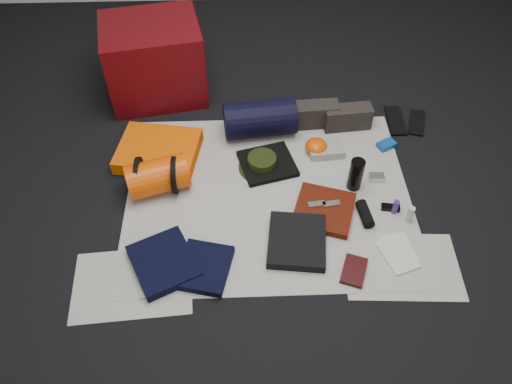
{
  "coord_description": "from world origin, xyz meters",
  "views": [
    {
      "loc": [
        -0.14,
        -1.85,
        2.15
      ],
      "look_at": [
        -0.07,
        -0.06,
        0.1
      ],
      "focal_mm": 35.0,
      "sensor_mm": 36.0,
      "label": 1
    }
  ],
  "objects_px": {
    "paperback_book": "(354,271)",
    "stuff_sack": "(157,176)",
    "water_bottle": "(356,174)",
    "navy_duffel": "(260,119)",
    "red_cabinet": "(154,60)",
    "compact_camera": "(376,177)",
    "sleeping_pad": "(159,151)"
  },
  "relations": [
    {
      "from": "sleeping_pad",
      "to": "water_bottle",
      "type": "bearing_deg",
      "value": -14.45
    },
    {
      "from": "water_bottle",
      "to": "stuff_sack",
      "type": "bearing_deg",
      "value": 178.63
    },
    {
      "from": "stuff_sack",
      "to": "paperback_book",
      "type": "bearing_deg",
      "value": -30.39
    },
    {
      "from": "compact_camera",
      "to": "paperback_book",
      "type": "relative_size",
      "value": 0.51
    },
    {
      "from": "sleeping_pad",
      "to": "stuff_sack",
      "type": "relative_size",
      "value": 1.38
    },
    {
      "from": "sleeping_pad",
      "to": "water_bottle",
      "type": "relative_size",
      "value": 2.3
    },
    {
      "from": "red_cabinet",
      "to": "compact_camera",
      "type": "bearing_deg",
      "value": -44.09
    },
    {
      "from": "red_cabinet",
      "to": "compact_camera",
      "type": "xyz_separation_m",
      "value": [
        1.34,
        -0.89,
        -0.23
      ]
    },
    {
      "from": "red_cabinet",
      "to": "navy_duffel",
      "type": "relative_size",
      "value": 1.39
    },
    {
      "from": "compact_camera",
      "to": "paperback_book",
      "type": "height_order",
      "value": "compact_camera"
    },
    {
      "from": "compact_camera",
      "to": "water_bottle",
      "type": "bearing_deg",
      "value": -157.15
    },
    {
      "from": "stuff_sack",
      "to": "water_bottle",
      "type": "bearing_deg",
      "value": -1.37
    },
    {
      "from": "stuff_sack",
      "to": "water_bottle",
      "type": "relative_size",
      "value": 1.67
    },
    {
      "from": "paperback_book",
      "to": "navy_duffel",
      "type": "bearing_deg",
      "value": 132.75
    },
    {
      "from": "paperback_book",
      "to": "stuff_sack",
      "type": "bearing_deg",
      "value": 170.32
    },
    {
      "from": "navy_duffel",
      "to": "water_bottle",
      "type": "relative_size",
      "value": 2.17
    },
    {
      "from": "water_bottle",
      "to": "paperback_book",
      "type": "height_order",
      "value": "water_bottle"
    },
    {
      "from": "compact_camera",
      "to": "sleeping_pad",
      "type": "bearing_deg",
      "value": 172.46
    },
    {
      "from": "sleeping_pad",
      "to": "paperback_book",
      "type": "xyz_separation_m",
      "value": [
        1.05,
        -0.87,
        -0.03
      ]
    },
    {
      "from": "navy_duffel",
      "to": "paperback_book",
      "type": "xyz_separation_m",
      "value": [
        0.43,
        -1.05,
        -0.1
      ]
    },
    {
      "from": "red_cabinet",
      "to": "water_bottle",
      "type": "distance_m",
      "value": 1.53
    },
    {
      "from": "navy_duffel",
      "to": "stuff_sack",
      "type": "bearing_deg",
      "value": -148.87
    },
    {
      "from": "compact_camera",
      "to": "paperback_book",
      "type": "xyz_separation_m",
      "value": [
        -0.23,
        -0.62,
        -0.01
      ]
    },
    {
      "from": "water_bottle",
      "to": "navy_duffel",
      "type": "bearing_deg",
      "value": 137.15
    },
    {
      "from": "water_bottle",
      "to": "compact_camera",
      "type": "bearing_deg",
      "value": 19.64
    },
    {
      "from": "red_cabinet",
      "to": "paperback_book",
      "type": "bearing_deg",
      "value": -64.39
    },
    {
      "from": "navy_duffel",
      "to": "compact_camera",
      "type": "distance_m",
      "value": 0.8
    },
    {
      "from": "navy_duffel",
      "to": "compact_camera",
      "type": "xyz_separation_m",
      "value": [
        0.66,
        -0.43,
        -0.1
      ]
    },
    {
      "from": "navy_duffel",
      "to": "water_bottle",
      "type": "height_order",
      "value": "navy_duffel"
    },
    {
      "from": "red_cabinet",
      "to": "stuff_sack",
      "type": "xyz_separation_m",
      "value": [
        0.08,
        -0.91,
        -0.15
      ]
    },
    {
      "from": "red_cabinet",
      "to": "navy_duffel",
      "type": "height_order",
      "value": "red_cabinet"
    },
    {
      "from": "sleeping_pad",
      "to": "water_bottle",
      "type": "xyz_separation_m",
      "value": [
        1.14,
        -0.29,
        0.06
      ]
    }
  ]
}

